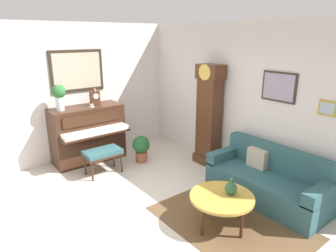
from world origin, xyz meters
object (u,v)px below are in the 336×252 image
at_px(coffee_table, 222,198).
at_px(flower_vase, 59,94).
at_px(piano, 88,134).
at_px(couch, 268,181).
at_px(teacup, 92,106).
at_px(grandfather_clock, 209,118).
at_px(mantel_clock, 95,97).
at_px(potted_plant, 141,147).
at_px(piano_bench, 103,154).
at_px(green_jug, 231,188).

bearing_deg(coffee_table, flower_vase, -162.82).
relative_size(piano, couch, 0.76).
height_order(couch, teacup, teacup).
relative_size(piano, teacup, 12.41).
bearing_deg(grandfather_clock, piano, -131.41).
height_order(mantel_clock, teacup, mantel_clock).
bearing_deg(potted_plant, grandfather_clock, 49.24).
distance_m(grandfather_clock, couch, 1.74).
height_order(piano_bench, couch, couch).
bearing_deg(potted_plant, teacup, -131.44).
bearing_deg(grandfather_clock, teacup, -131.05).
distance_m(couch, mantel_clock, 3.67).
relative_size(mantel_clock, green_jug, 1.58).
bearing_deg(green_jug, mantel_clock, -172.72).
relative_size(piano, mantel_clock, 3.79).
bearing_deg(coffee_table, teacup, -172.55).
relative_size(mantel_clock, potted_plant, 0.68).
xyz_separation_m(grandfather_clock, potted_plant, (-0.89, -1.04, -0.64)).
height_order(piano, potted_plant, piano).
bearing_deg(piano, potted_plant, 47.79).
distance_m(couch, teacup, 3.60).
height_order(piano, couch, piano).
distance_m(flower_vase, green_jug, 3.61).
bearing_deg(coffee_table, couch, 91.38).
relative_size(grandfather_clock, couch, 1.07).
bearing_deg(mantel_clock, flower_vase, -90.04).
height_order(flower_vase, potted_plant, flower_vase).
bearing_deg(mantel_clock, piano, -90.43).
bearing_deg(teacup, piano_bench, -11.93).
relative_size(couch, teacup, 16.38).
distance_m(flower_vase, potted_plant, 1.91).
xyz_separation_m(piano, mantel_clock, (0.00, 0.20, 0.74)).
distance_m(piano_bench, mantel_clock, 1.23).
bearing_deg(piano, flower_vase, -89.89).
height_order(grandfather_clock, potted_plant, grandfather_clock).
relative_size(piano, green_jug, 6.00).
height_order(couch, potted_plant, couch).
bearing_deg(potted_plant, piano, -132.21).
distance_m(grandfather_clock, mantel_clock, 2.35).
bearing_deg(grandfather_clock, mantel_clock, -134.70).
height_order(couch, flower_vase, flower_vase).
bearing_deg(grandfather_clock, piano_bench, -114.20).
bearing_deg(grandfather_clock, flower_vase, -124.63).
relative_size(teacup, green_jug, 0.48).
bearing_deg(piano, mantel_clock, 89.57).
distance_m(mantel_clock, potted_plant, 1.39).
distance_m(teacup, potted_plant, 1.31).
height_order(grandfather_clock, couch, grandfather_clock).
bearing_deg(couch, grandfather_clock, 171.77).
height_order(piano, piano_bench, piano).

